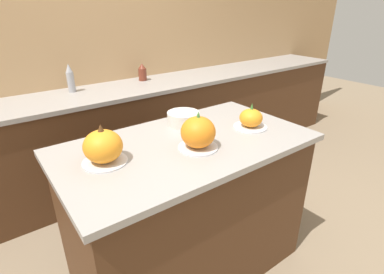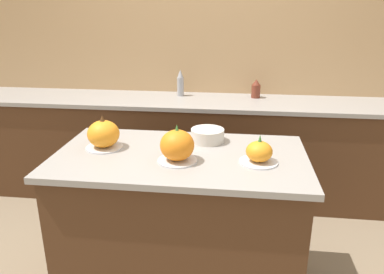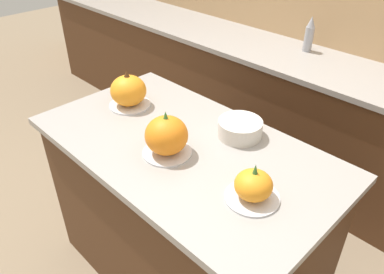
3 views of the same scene
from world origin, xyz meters
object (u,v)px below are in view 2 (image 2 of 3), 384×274
(pumpkin_cake_right, at_px, (259,153))
(bottle_short, at_px, (256,89))
(pumpkin_cake_left, at_px, (104,135))
(mixing_bowl, at_px, (207,135))
(bottle_tall, at_px, (180,83))
(pumpkin_cake_center, at_px, (178,146))

(pumpkin_cake_right, xyz_separation_m, bottle_short, (0.03, 1.46, 0.03))
(pumpkin_cake_left, relative_size, mixing_bowl, 1.06)
(bottle_short, height_order, mixing_bowl, bottle_short)
(pumpkin_cake_right, xyz_separation_m, mixing_bowl, (-0.30, 0.29, -0.02))
(pumpkin_cake_left, relative_size, pumpkin_cake_right, 1.05)
(bottle_tall, bearing_deg, pumpkin_cake_right, -66.08)
(pumpkin_cake_center, height_order, pumpkin_cake_right, pumpkin_cake_center)
(pumpkin_cake_center, xyz_separation_m, bottle_tall, (-0.22, 1.49, 0.04))
(pumpkin_cake_center, height_order, bottle_short, pumpkin_cake_center)
(bottle_short, distance_m, mixing_bowl, 1.22)
(pumpkin_cake_center, xyz_separation_m, bottle_short, (0.46, 1.50, 0.00))
(bottle_tall, relative_size, mixing_bowl, 1.18)
(bottle_short, xyz_separation_m, mixing_bowl, (-0.33, -1.17, -0.05))
(pumpkin_cake_right, height_order, mixing_bowl, pumpkin_cake_right)
(pumpkin_cake_left, height_order, pumpkin_cake_center, pumpkin_cake_center)
(pumpkin_cake_center, height_order, mixing_bowl, pumpkin_cake_center)
(pumpkin_cake_center, relative_size, pumpkin_cake_right, 1.04)
(pumpkin_cake_center, relative_size, bottle_short, 1.29)
(bottle_short, bearing_deg, pumpkin_cake_right, -91.36)
(bottle_tall, bearing_deg, bottle_short, 0.61)
(bottle_short, bearing_deg, bottle_tall, -179.39)
(pumpkin_cake_right, xyz_separation_m, bottle_tall, (-0.65, 1.45, 0.07))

